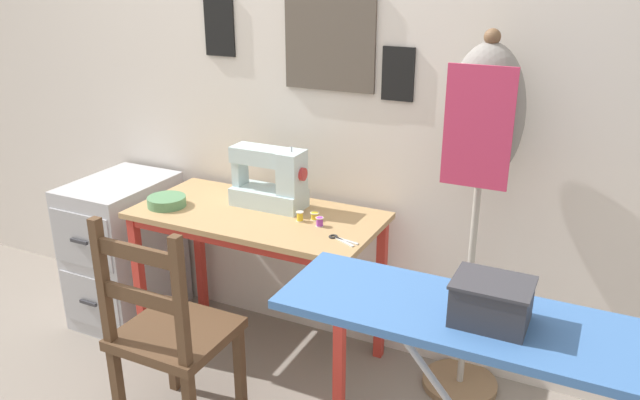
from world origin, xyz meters
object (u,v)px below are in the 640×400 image
fabric_bowl (167,201)px  filing_cabinet (125,250)px  scissors (339,239)px  ironing_board (513,341)px  sewing_machine (272,180)px  storage_box (491,302)px  wooden_chair (171,335)px  thread_spool_mid_table (315,216)px  thread_spool_far_edge (320,222)px  thread_spool_near_machine (300,216)px  dress_form (482,145)px

fabric_bowl → filing_cabinet: bearing=163.6°
fabric_bowl → scissors: (0.83, 0.01, -0.02)m
ironing_board → fabric_bowl: bearing=158.9°
sewing_machine → scissors: (0.41, -0.19, -0.12)m
fabric_bowl → storage_box: size_ratio=0.89×
fabric_bowl → scissors: bearing=0.4°
wooden_chair → fabric_bowl: bearing=127.8°
sewing_machine → filing_cabinet: sewing_machine is taller
thread_spool_mid_table → ironing_board: bearing=-39.2°
thread_spool_far_edge → filing_cabinet: size_ratio=0.05×
thread_spool_far_edge → ironing_board: (0.88, -0.70, 0.10)m
sewing_machine → wooden_chair: size_ratio=0.38×
thread_spool_far_edge → storage_box: size_ratio=0.20×
fabric_bowl → thread_spool_far_edge: bearing=7.3°
fabric_bowl → storage_box: storage_box is taller
scissors → thread_spool_near_machine: 0.24m
wooden_chair → storage_box: size_ratio=4.78×
thread_spool_far_edge → sewing_machine: bearing=159.0°
filing_cabinet → scissors: bearing=-5.2°
fabric_bowl → thread_spool_mid_table: fabric_bowl is taller
fabric_bowl → wooden_chair: wooden_chair is taller
sewing_machine → fabric_bowl: sewing_machine is taller
scissors → storage_box: size_ratio=0.70×
storage_box → sewing_machine: bearing=143.1°
scissors → ironing_board: size_ratio=0.11×
thread_spool_far_edge → storage_box: 1.11m
scissors → dress_form: size_ratio=0.09×
thread_spool_near_machine → thread_spool_mid_table: 0.06m
wooden_chair → ironing_board: wooden_chair is taller
fabric_bowl → scissors: size_ratio=1.27×
scissors → ironing_board: ironing_board is taller
scissors → ironing_board: bearing=-39.3°
fabric_bowl → thread_spool_mid_table: 0.68m
fabric_bowl → thread_spool_far_edge: (0.71, 0.09, -0.00)m
fabric_bowl → ironing_board: (1.59, -0.61, 0.10)m
thread_spool_far_edge → filing_cabinet: bearing=178.6°
thread_spool_mid_table → ironing_board: 1.21m
fabric_bowl → storage_box: 1.67m
ironing_board → storage_box: size_ratio=6.36×
storage_box → dress_form: bearing=104.5°
thread_spool_near_machine → filing_cabinet: size_ratio=0.06×
scissors → thread_spool_far_edge: bearing=145.7°
storage_box → ironing_board: bearing=15.2°
thread_spool_far_edge → ironing_board: size_ratio=0.03×
thread_spool_near_machine → thread_spool_mid_table: thread_spool_near_machine is taller
thread_spool_mid_table → wooden_chair: bearing=-115.6°
wooden_chair → thread_spool_near_machine: bearing=66.7°
dress_form → filing_cabinet: bearing=-175.0°
sewing_machine → thread_spool_far_edge: bearing=-21.0°
scissors → thread_spool_mid_table: bearing=141.4°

